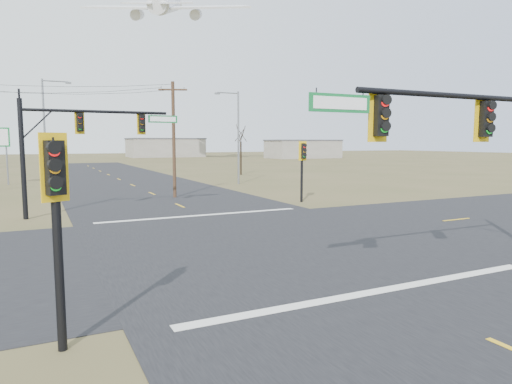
# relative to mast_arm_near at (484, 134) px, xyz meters

# --- Properties ---
(ground) EXTENTS (320.00, 320.00, 0.00)m
(ground) POSITION_rel_mast_arm_near_xyz_m (-3.45, 7.98, -4.50)
(ground) COLOR brown
(ground) RESTS_ON ground
(road_ew) EXTENTS (160.00, 14.00, 0.02)m
(road_ew) POSITION_rel_mast_arm_near_xyz_m (-3.45, 7.98, -4.49)
(road_ew) COLOR black
(road_ew) RESTS_ON ground
(road_ns) EXTENTS (14.00, 160.00, 0.02)m
(road_ns) POSITION_rel_mast_arm_near_xyz_m (-3.45, 7.98, -4.48)
(road_ns) COLOR black
(road_ns) RESTS_ON ground
(stop_bar_near) EXTENTS (12.00, 0.40, 0.01)m
(stop_bar_near) POSITION_rel_mast_arm_near_xyz_m (-3.45, 0.48, -4.47)
(stop_bar_near) COLOR silver
(stop_bar_near) RESTS_ON road_ns
(stop_bar_far) EXTENTS (12.00, 0.40, 0.01)m
(stop_bar_far) POSITION_rel_mast_arm_near_xyz_m (-3.45, 15.48, -4.47)
(stop_bar_far) COLOR silver
(stop_bar_far) RESTS_ON road_ns
(mast_arm_near) EXTENTS (10.32, 0.49, 6.15)m
(mast_arm_near) POSITION_rel_mast_arm_near_xyz_m (0.00, 0.00, 0.00)
(mast_arm_near) COLOR black
(mast_arm_near) RESTS_ON ground
(mast_arm_far) EXTENTS (8.83, 0.53, 6.59)m
(mast_arm_far) POSITION_rel_mast_arm_near_xyz_m (-9.51, 18.64, 0.28)
(mast_arm_far) COLOR black
(mast_arm_far) RESTS_ON ground
(pedestal_signal_ne) EXTENTS (0.67, 0.59, 4.32)m
(pedestal_signal_ne) POSITION_rel_mast_arm_near_xyz_m (4.91, 18.00, -1.33)
(pedestal_signal_ne) COLOR black
(pedestal_signal_ne) RESTS_ON ground
(pedestal_signal_sw) EXTENTS (0.67, 0.58, 4.46)m
(pedestal_signal_sw) POSITION_rel_mast_arm_near_xyz_m (-11.74, 0.34, -1.25)
(pedestal_signal_sw) COLOR black
(pedestal_signal_sw) RESTS_ON ground
(utility_pole_near) EXTENTS (2.03, 0.90, 8.74)m
(utility_pole_near) POSITION_rel_mast_arm_near_xyz_m (-2.46, 24.60, 0.07)
(utility_pole_near) COLOR #432F1C
(utility_pole_near) RESTS_ON ground
(streetlight_a) EXTENTS (2.57, 0.24, 9.24)m
(streetlight_a) POSITION_rel_mast_arm_near_xyz_m (6.33, 32.87, 0.69)
(streetlight_a) COLOR slate
(streetlight_a) RESTS_ON ground
(streetlight_c) EXTENTS (3.10, 0.28, 11.16)m
(streetlight_c) POSITION_rel_mast_arm_near_xyz_m (-10.57, 46.95, 1.77)
(streetlight_c) COLOR slate
(streetlight_c) RESTS_ON ground
(bare_tree_c) EXTENTS (2.99, 2.99, 6.85)m
(bare_tree_c) POSITION_rel_mast_arm_near_xyz_m (12.07, 44.64, 0.88)
(bare_tree_c) COLOR black
(bare_tree_c) RESTS_ON ground
(warehouse_mid) EXTENTS (20.00, 12.00, 5.00)m
(warehouse_mid) POSITION_rel_mast_arm_near_xyz_m (21.55, 117.98, -2.00)
(warehouse_mid) COLOR gray
(warehouse_mid) RESTS_ON ground
(warehouse_right) EXTENTS (18.00, 10.00, 4.50)m
(warehouse_right) POSITION_rel_mast_arm_near_xyz_m (51.55, 92.98, -2.25)
(warehouse_right) COLOR gray
(warehouse_right) RESTS_ON ground
(jet_airliner) EXTENTS (30.02, 30.82, 16.14)m
(jet_airliner) POSITION_rel_mast_arm_near_xyz_m (13.74, 85.29, 27.69)
(jet_airliner) COLOR white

